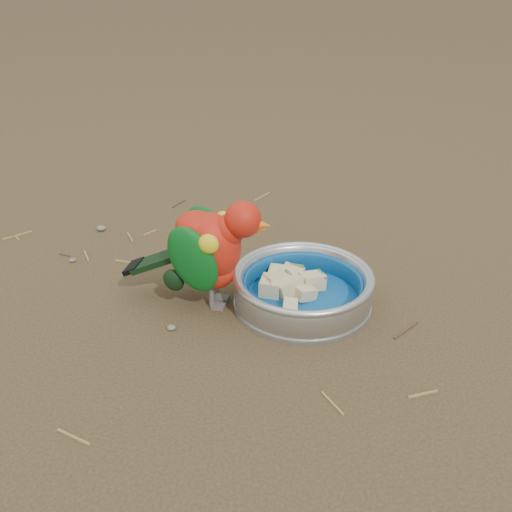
{
  "coord_description": "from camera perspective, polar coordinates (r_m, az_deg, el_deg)",
  "views": [
    {
      "loc": [
        -0.01,
        -0.83,
        0.52
      ],
      "look_at": [
        0.04,
        -0.02,
        0.08
      ],
      "focal_mm": 40.0,
      "sensor_mm": 36.0,
      "label": 1
    }
  ],
  "objects": [
    {
      "name": "ground_debris",
      "position": [
        1.0,
        -4.83,
        -2.76
      ],
      "size": [
        0.9,
        0.8,
        0.01
      ],
      "primitive_type": null,
      "color": "olive",
      "rests_on": "ground"
    },
    {
      "name": "ground",
      "position": [
        0.98,
        -2.56,
        -3.69
      ],
      "size": [
        60.0,
        60.0,
        0.0
      ],
      "primitive_type": "plane",
      "color": "#473622"
    },
    {
      "name": "bowl_wall",
      "position": [
        0.93,
        4.71,
        -2.98
      ],
      "size": [
        0.23,
        0.23,
        0.04
      ],
      "primitive_type": null,
      "color": "#B2B2BA",
      "rests_on": "food_bowl"
    },
    {
      "name": "food_bowl",
      "position": [
        0.94,
        4.64,
        -4.53
      ],
      "size": [
        0.23,
        0.23,
        0.02
      ],
      "primitive_type": "cylinder",
      "color": "#B2B2BA",
      "rests_on": "ground"
    },
    {
      "name": "lory_parrot",
      "position": [
        0.91,
        -4.64,
        0.06
      ],
      "size": [
        0.24,
        0.16,
        0.18
      ],
      "primitive_type": null,
      "rotation": [
        0.0,
        0.0,
        -1.86
      ],
      "color": "red",
      "rests_on": "ground"
    },
    {
      "name": "fruit_wedges",
      "position": [
        0.93,
        4.69,
        -3.35
      ],
      "size": [
        0.14,
        0.14,
        0.03
      ],
      "primitive_type": null,
      "color": "#D7C38A",
      "rests_on": "food_bowl"
    }
  ]
}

